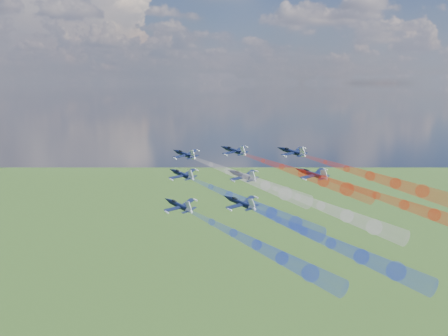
{
  "coord_description": "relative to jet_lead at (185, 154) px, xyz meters",
  "views": [
    {
      "loc": [
        -39.26,
        -149.53,
        164.14
      ],
      "look_at": [
        -13.45,
        -8.27,
        140.1
      ],
      "focal_mm": 40.64,
      "sensor_mm": 36.0,
      "label": 1
    }
  ],
  "objects": [
    {
      "name": "trail_outer_left",
      "position": [
        9.33,
        -56.09,
        -12.05
      ],
      "size": [
        26.96,
        40.1,
        10.6
      ],
      "primitive_type": null,
      "rotation": [
        0.14,
        -0.2,
        0.53
      ],
      "color": "#1B34EA"
    },
    {
      "name": "jet_outer_right",
      "position": [
        31.82,
        -10.04,
        1.35
      ],
      "size": [
        14.34,
        15.14,
        6.46
      ],
      "primitive_type": null,
      "rotation": [
        0.14,
        -0.2,
        0.53
      ],
      "color": "black"
    },
    {
      "name": "jet_outer_left",
      "position": [
        -5.03,
        -33.09,
        -8.32
      ],
      "size": [
        14.34,
        15.14,
        6.46
      ],
      "primitive_type": null,
      "rotation": [
        0.14,
        -0.2,
        0.53
      ],
      "color": "black"
    },
    {
      "name": "trail_inner_left",
      "position": [
        11.97,
        -37.94,
        -7.4
      ],
      "size": [
        26.96,
        40.1,
        10.6
      ],
      "primitive_type": null,
      "rotation": [
        0.14,
        -0.2,
        0.53
      ],
      "color": "#1B34EA"
    },
    {
      "name": "trail_rear_left",
      "position": [
        23.9,
        -61.53,
        -10.7
      ],
      "size": [
        26.96,
        40.1,
        10.6
      ],
      "primitive_type": null,
      "rotation": [
        0.14,
        -0.2,
        0.53
      ],
      "color": "#1B34EA"
    },
    {
      "name": "trail_center_third",
      "position": [
        28.19,
        -44.33,
        -7.15
      ],
      "size": [
        26.96,
        40.1,
        10.6
      ],
      "primitive_type": null,
      "rotation": [
        0.14,
        -0.2,
        0.53
      ],
      "color": "white"
    },
    {
      "name": "trail_inner_right",
      "position": [
        29.48,
        -26.05,
        -2.53
      ],
      "size": [
        26.96,
        40.1,
        10.6
      ],
      "primitive_type": null,
      "rotation": [
        0.14,
        -0.2,
        0.53
      ],
      "color": "red"
    },
    {
      "name": "jet_inner_right",
      "position": [
        15.13,
        -3.05,
        1.2
      ],
      "size": [
        14.34,
        15.14,
        6.46
      ],
      "primitive_type": null,
      "rotation": [
        0.14,
        -0.2,
        0.53
      ],
      "color": "black"
    },
    {
      "name": "trail_outer_right",
      "position": [
        46.17,
        -33.04,
        -2.38
      ],
      "size": [
        26.96,
        40.1,
        10.6
      ],
      "primitive_type": null,
      "rotation": [
        0.14,
        -0.2,
        0.53
      ],
      "color": "red"
    },
    {
      "name": "jet_rear_left",
      "position": [
        9.55,
        -38.53,
        -6.97
      ],
      "size": [
        14.34,
        15.14,
        6.46
      ],
      "primitive_type": null,
      "rotation": [
        0.14,
        -0.2,
        0.53
      ],
      "color": "black"
    },
    {
      "name": "jet_inner_left",
      "position": [
        -2.38,
        -14.94,
        -3.67
      ],
      "size": [
        14.34,
        15.14,
        6.46
      ],
      "primitive_type": null,
      "rotation": [
        0.14,
        -0.2,
        0.53
      ],
      "color": "black"
    },
    {
      "name": "jet_center_third",
      "position": [
        13.84,
        -21.33,
        -3.42
      ],
      "size": [
        14.34,
        15.14,
        6.46
      ],
      "primitive_type": null,
      "rotation": [
        0.14,
        -0.2,
        0.53
      ],
      "color": "black"
    },
    {
      "name": "jet_rear_right",
      "position": [
        31.91,
        -27.64,
        -2.4
      ],
      "size": [
        14.34,
        15.14,
        6.46
      ],
      "primitive_type": null,
      "rotation": [
        0.14,
        -0.2,
        0.53
      ],
      "color": "black"
    },
    {
      "name": "jet_lead",
      "position": [
        0.0,
        0.0,
        0.0
      ],
      "size": [
        14.34,
        15.14,
        6.46
      ],
      "primitive_type": null,
      "rotation": [
        0.14,
        -0.2,
        0.53
      ],
      "color": "black"
    },
    {
      "name": "trail_lead",
      "position": [
        14.35,
        -23.0,
        -3.73
      ],
      "size": [
        26.96,
        40.1,
        10.6
      ],
      "primitive_type": null,
      "rotation": [
        0.14,
        -0.2,
        0.53
      ],
      "color": "white"
    },
    {
      "name": "trail_rear_right",
      "position": [
        46.26,
        -50.63,
        -6.13
      ],
      "size": [
        26.96,
        40.1,
        10.6
      ],
      "primitive_type": null,
      "rotation": [
        0.14,
        -0.2,
        0.53
      ],
      "color": "red"
    }
  ]
}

